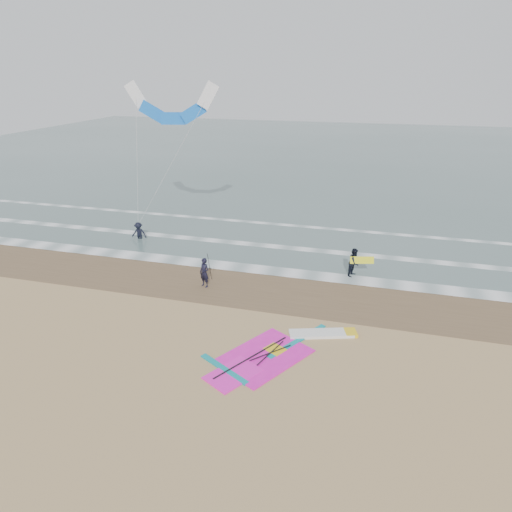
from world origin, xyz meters
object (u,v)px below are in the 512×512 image
(windsurf_rig, at_px, (281,350))
(surf_kite, at_px, (172,107))
(person_wading, at_px, (138,228))
(person_standing, at_px, (204,273))
(person_walking, at_px, (354,262))

(windsurf_rig, distance_m, surf_kite, 18.05)
(person_wading, bearing_deg, person_standing, -44.30)
(surf_kite, bearing_deg, windsurf_rig, -51.18)
(windsurf_rig, relative_size, person_wading, 3.88)
(windsurf_rig, xyz_separation_m, person_walking, (2.30, 8.26, 0.76))
(person_standing, distance_m, surf_kite, 11.85)
(windsurf_rig, relative_size, person_standing, 3.77)
(windsurf_rig, height_order, person_wading, person_wading)
(windsurf_rig, xyz_separation_m, person_wading, (-12.08, 10.39, 0.73))
(person_wading, relative_size, surf_kite, 0.17)
(person_standing, relative_size, person_wading, 1.03)
(person_standing, bearing_deg, person_walking, 47.15)
(windsurf_rig, xyz_separation_m, surf_kite, (-10.02, 12.45, 8.39))
(windsurf_rig, bearing_deg, surf_kite, 128.82)
(person_standing, xyz_separation_m, person_walking, (7.48, 3.47, 0.00))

